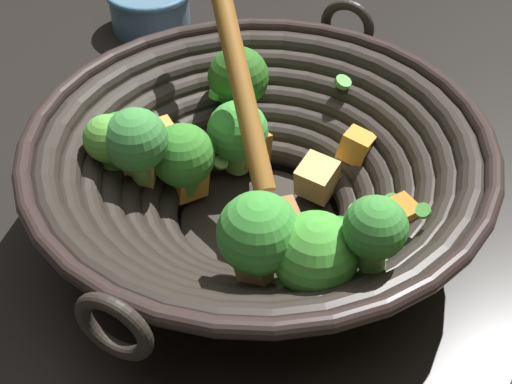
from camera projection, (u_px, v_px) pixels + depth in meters
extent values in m
plane|color=black|center=(258.00, 227.00, 0.61)|extent=(4.00, 4.00, 0.00)
cylinder|color=black|center=(258.00, 223.00, 0.61)|extent=(0.13, 0.13, 0.01)
torus|color=black|center=(258.00, 210.00, 0.60)|extent=(0.18, 0.18, 0.02)
torus|color=black|center=(258.00, 201.00, 0.59)|extent=(0.21, 0.21, 0.02)
torus|color=black|center=(258.00, 192.00, 0.58)|extent=(0.24, 0.24, 0.02)
torus|color=black|center=(258.00, 182.00, 0.58)|extent=(0.27, 0.27, 0.02)
torus|color=black|center=(258.00, 172.00, 0.57)|extent=(0.30, 0.30, 0.02)
torus|color=black|center=(258.00, 162.00, 0.56)|extent=(0.32, 0.32, 0.02)
torus|color=black|center=(258.00, 152.00, 0.55)|extent=(0.35, 0.35, 0.02)
torus|color=black|center=(258.00, 141.00, 0.55)|extent=(0.37, 0.37, 0.01)
torus|color=black|center=(347.00, 26.00, 0.68)|extent=(0.05, 0.04, 0.05)
torus|color=black|center=(114.00, 327.00, 0.42)|extent=(0.05, 0.04, 0.05)
cylinder|color=#6A9746|center=(126.00, 166.00, 0.59)|extent=(0.03, 0.03, 0.02)
sphere|color=#34782B|center=(121.00, 141.00, 0.57)|extent=(0.05, 0.05, 0.05)
cylinder|color=#6AA138|center=(258.00, 267.00, 0.49)|extent=(0.02, 0.02, 0.02)
sphere|color=green|center=(258.00, 233.00, 0.47)|extent=(0.06, 0.06, 0.06)
cylinder|color=#79A53B|center=(369.00, 246.00, 0.52)|extent=(0.02, 0.02, 0.02)
sphere|color=#3D823D|center=(372.00, 223.00, 0.50)|extent=(0.04, 0.04, 0.04)
cylinder|color=#5A983E|center=(185.00, 186.00, 0.61)|extent=(0.03, 0.03, 0.03)
sphere|color=#357E29|center=(183.00, 155.00, 0.59)|extent=(0.05, 0.05, 0.05)
cylinder|color=#6BA33C|center=(111.00, 160.00, 0.57)|extent=(0.02, 0.03, 0.02)
sphere|color=#53A036|center=(108.00, 138.00, 0.56)|extent=(0.04, 0.04, 0.04)
cylinder|color=#579849|center=(313.00, 284.00, 0.49)|extent=(0.03, 0.03, 0.01)
sphere|color=green|center=(315.00, 254.00, 0.47)|extent=(0.06, 0.06, 0.06)
cylinder|color=#77B15A|center=(336.00, 265.00, 0.51)|extent=(0.02, 0.02, 0.02)
sphere|color=#207627|center=(339.00, 243.00, 0.49)|extent=(0.04, 0.04, 0.04)
cylinder|color=#76A44C|center=(238.00, 160.00, 0.64)|extent=(0.03, 0.03, 0.02)
sphere|color=green|center=(238.00, 131.00, 0.62)|extent=(0.05, 0.05, 0.05)
cylinder|color=#73BF55|center=(371.00, 256.00, 0.46)|extent=(0.03, 0.03, 0.02)
sphere|color=#388734|center=(375.00, 228.00, 0.45)|extent=(0.04, 0.04, 0.04)
cylinder|color=#61933D|center=(239.00, 106.00, 0.65)|extent=(0.03, 0.03, 0.02)
sphere|color=#2E6920|center=(238.00, 77.00, 0.63)|extent=(0.06, 0.06, 0.06)
cylinder|color=#7CAB50|center=(140.00, 171.00, 0.58)|extent=(0.03, 0.03, 0.02)
sphere|color=#3A853C|center=(136.00, 140.00, 0.55)|extent=(0.05, 0.05, 0.05)
cube|color=#E8B563|center=(320.00, 181.00, 0.60)|extent=(0.05, 0.05, 0.04)
cube|color=#C1792D|center=(250.00, 146.00, 0.64)|extent=(0.04, 0.04, 0.04)
cube|color=gold|center=(159.00, 140.00, 0.61)|extent=(0.03, 0.03, 0.03)
cube|color=#E2B565|center=(140.00, 165.00, 0.59)|extent=(0.04, 0.04, 0.04)
cube|color=orange|center=(356.00, 146.00, 0.61)|extent=(0.03, 0.04, 0.03)
cube|color=gold|center=(186.00, 178.00, 0.61)|extent=(0.04, 0.04, 0.03)
cube|color=#E1BF72|center=(255.00, 268.00, 0.49)|extent=(0.03, 0.03, 0.02)
cube|color=#BA7727|center=(400.00, 220.00, 0.53)|extent=(0.03, 0.03, 0.03)
cylinder|color=#99D166|center=(221.00, 163.00, 0.62)|extent=(0.01, 0.01, 0.01)
cylinder|color=#56B247|center=(343.00, 82.00, 0.63)|extent=(0.02, 0.02, 0.01)
cylinder|color=#56B247|center=(392.00, 202.00, 0.53)|extent=(0.02, 0.02, 0.01)
cylinder|color=#56B247|center=(423.00, 211.00, 0.49)|extent=(0.01, 0.02, 0.01)
cylinder|color=#6BC651|center=(138.00, 122.00, 0.60)|extent=(0.01, 0.01, 0.01)
cylinder|color=#6BC651|center=(287.00, 281.00, 0.48)|extent=(0.02, 0.02, 0.01)
cylinder|color=#6BC651|center=(262.00, 232.00, 0.56)|extent=(0.01, 0.01, 0.01)
cylinder|color=#6BC651|center=(357.00, 213.00, 0.53)|extent=(0.02, 0.02, 0.01)
cylinder|color=#56B247|center=(217.00, 94.00, 0.63)|extent=(0.02, 0.02, 0.01)
cube|color=brown|center=(275.00, 234.00, 0.55)|extent=(0.08, 0.06, 0.01)
cylinder|color=#986126|center=(235.00, 60.00, 0.58)|extent=(0.20, 0.05, 0.14)
cylinder|color=slate|center=(150.00, 9.00, 0.85)|extent=(0.09, 0.09, 0.05)
cylinder|color=#6BC651|center=(156.00, 0.00, 0.86)|extent=(0.01, 0.01, 0.01)
cylinder|color=#56B247|center=(135.00, 5.00, 0.85)|extent=(0.02, 0.02, 0.01)
cylinder|color=#6BC651|center=(175.00, 11.00, 0.84)|extent=(0.02, 0.02, 0.01)
sphere|color=silver|center=(173.00, 59.00, 0.77)|extent=(0.05, 0.05, 0.05)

